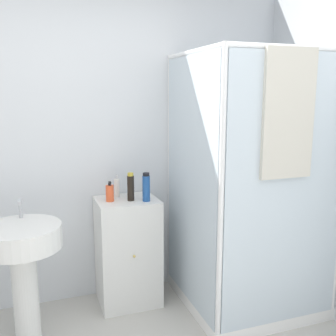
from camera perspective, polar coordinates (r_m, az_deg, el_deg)
name	(u,v)px	position (r m, az deg, el deg)	size (l,w,h in m)	color
wall_back	(83,146)	(3.15, -12.27, 3.10)	(6.40, 0.06, 2.50)	silver
shower_enclosure	(244,244)	(3.13, 11.02, -10.83)	(0.98, 1.01, 1.96)	white
vanity_cabinet	(128,251)	(3.20, -5.85, -11.94)	(0.47, 0.41, 0.85)	silver
sink	(23,256)	(2.80, -20.32, -11.91)	(0.51, 0.51, 0.95)	white
soap_dispenser	(110,193)	(3.01, -8.44, -3.60)	(0.06, 0.06, 0.16)	#E5562D
shampoo_bottle_tall_black	(131,187)	(3.00, -5.44, -2.78)	(0.05, 0.05, 0.22)	black
shampoo_bottle_blue	(146,187)	(2.97, -3.18, -2.83)	(0.06, 0.06, 0.22)	#1E4C93
lotion_bottle_white	(117,188)	(3.12, -7.42, -2.85)	(0.04, 0.04, 0.18)	white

